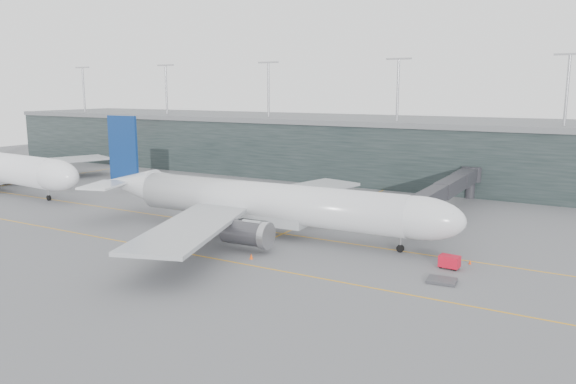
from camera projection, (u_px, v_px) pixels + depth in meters
The scene contains 17 objects.
ground at pixel (270, 225), 94.20m from camera, with size 320.00×320.00×0.00m, color #59585D.
taxiline_a at pixel (257, 230), 90.79m from camera, with size 160.00×0.25×0.02m, color orange.
taxiline_b at pixel (193, 255), 77.16m from camera, with size 160.00×0.25×0.02m, color orange.
taxiline_lead_main at pixel (346, 206), 108.78m from camera, with size 0.25×60.00×0.02m, color orange.
taxiline_lead_adj at pixel (68, 175), 148.09m from camera, with size 0.25×60.00×0.02m, color orange.
terminal at pixel (390, 148), 142.23m from camera, with size 240.00×36.00×29.00m.
main_aircraft at pixel (264, 203), 87.43m from camera, with size 63.61×59.81×17.85m.
jet_bridge at pixel (452, 186), 102.85m from camera, with size 4.10×43.64×6.66m.
gse_cart at pixel (449, 261), 71.04m from camera, with size 2.59×1.77×1.69m.
baggage_dolly at pixel (442, 280), 66.15m from camera, with size 3.34×2.67×0.33m, color #36363B.
uld_a at pixel (285, 205), 105.10m from camera, with size 2.69×2.42×2.02m.
uld_b at pixel (287, 205), 104.77m from camera, with size 2.77×2.55×2.03m.
uld_c at pixel (293, 207), 103.51m from camera, with size 2.38×2.14×1.79m.
cone_nose at pixel (470, 262), 72.89m from camera, with size 0.39×0.39×0.62m, color #EA3C0D.
cone_wing_stbd at pixel (251, 256), 75.07m from camera, with size 0.48×0.48×0.76m, color #E5490C.
cone_wing_port at pixel (340, 217), 98.62m from camera, with size 0.40×0.40×0.64m, color #FC370E.
cone_tail at pixel (178, 232), 87.86m from camera, with size 0.45×0.45×0.71m, color #CA550B.
Camera 1 is at (48.47, -77.84, 22.46)m, focal length 35.00 mm.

